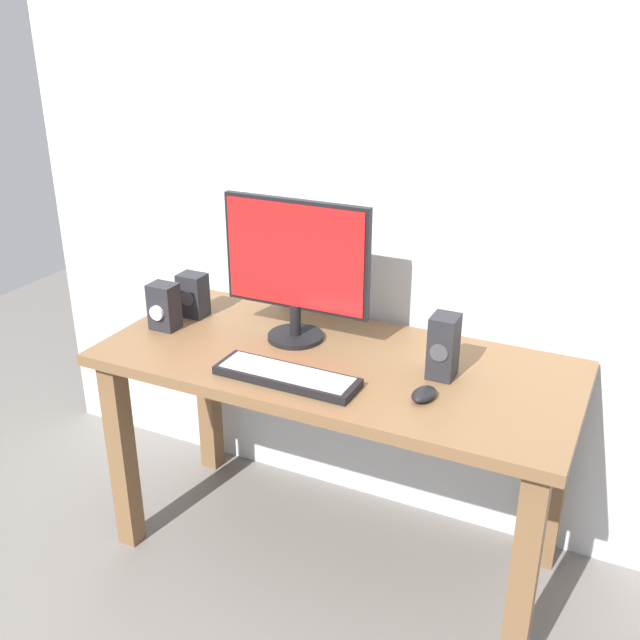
% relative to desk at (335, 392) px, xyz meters
% --- Properties ---
extents(ground_plane, '(6.00, 6.00, 0.00)m').
position_rel_desk_xyz_m(ground_plane, '(0.00, 0.00, -0.63)').
color(ground_plane, slate).
extents(wall_back, '(2.88, 0.04, 3.00)m').
position_rel_desk_xyz_m(wall_back, '(0.00, 0.37, 0.87)').
color(wall_back, silver).
rests_on(wall_back, ground_plane).
extents(desk, '(1.49, 0.67, 0.75)m').
position_rel_desk_xyz_m(desk, '(0.00, 0.00, 0.00)').
color(desk, brown).
rests_on(desk, ground_plane).
extents(monitor, '(0.50, 0.18, 0.47)m').
position_rel_desk_xyz_m(monitor, '(-0.18, 0.08, 0.38)').
color(monitor, black).
rests_on(monitor, desk).
extents(keyboard_primary, '(0.44, 0.14, 0.03)m').
position_rel_desk_xyz_m(keyboard_primary, '(-0.07, -0.19, 0.14)').
color(keyboard_primary, black).
rests_on(keyboard_primary, desk).
extents(mouse, '(0.08, 0.10, 0.03)m').
position_rel_desk_xyz_m(mouse, '(0.33, -0.13, 0.14)').
color(mouse, black).
rests_on(mouse, desk).
extents(speaker_right, '(0.08, 0.09, 0.19)m').
position_rel_desk_xyz_m(speaker_right, '(0.33, 0.03, 0.22)').
color(speaker_right, '#232328').
rests_on(speaker_right, desk).
extents(speaker_left, '(0.09, 0.08, 0.15)m').
position_rel_desk_xyz_m(speaker_left, '(-0.59, 0.09, 0.20)').
color(speaker_left, '#232328').
rests_on(speaker_left, desk).
extents(audio_controller, '(0.09, 0.08, 0.16)m').
position_rel_desk_xyz_m(audio_controller, '(-0.62, -0.04, 0.20)').
color(audio_controller, '#232328').
rests_on(audio_controller, desk).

